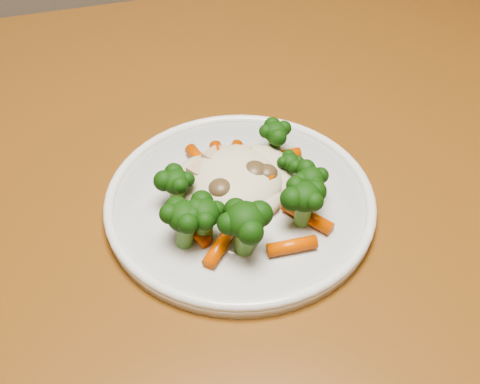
{
  "coord_description": "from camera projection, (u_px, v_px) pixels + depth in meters",
  "views": [
    {
      "loc": [
        -0.39,
        -0.34,
        1.15
      ],
      "look_at": [
        -0.25,
        0.03,
        0.77
      ],
      "focal_mm": 45.0,
      "sensor_mm": 36.0,
      "label": 1
    }
  ],
  "objects": [
    {
      "name": "plate",
      "position": [
        240.0,
        203.0,
        0.56
      ],
      "size": [
        0.25,
        0.25,
        0.01
      ],
      "primitive_type": "cylinder",
      "color": "white",
      "rests_on": "dining_table"
    },
    {
      "name": "meal",
      "position": [
        240.0,
        191.0,
        0.53
      ],
      "size": [
        0.16,
        0.17,
        0.05
      ],
      "color": "beige",
      "rests_on": "plate"
    },
    {
      "name": "dining_table",
      "position": [
        229.0,
        234.0,
        0.68
      ],
      "size": [
        1.2,
        0.85,
        0.75
      ],
      "rotation": [
        0.0,
        0.0,
        -0.09
      ],
      "color": "brown",
      "rests_on": "ground"
    }
  ]
}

